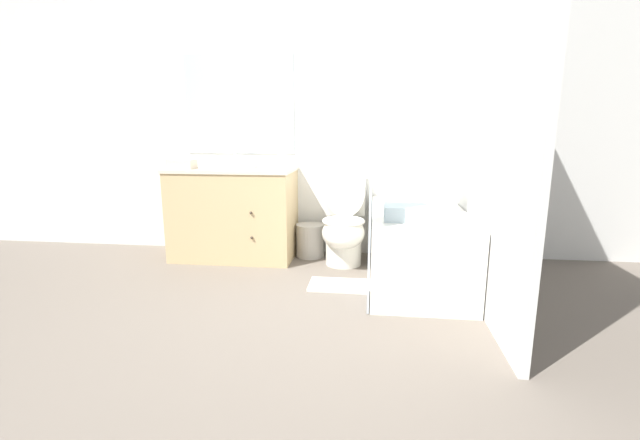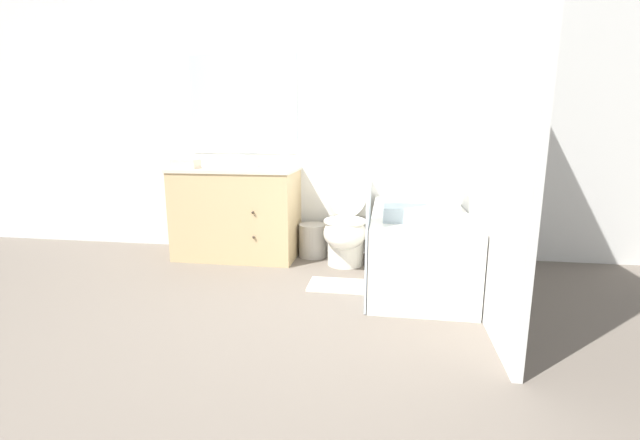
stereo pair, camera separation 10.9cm
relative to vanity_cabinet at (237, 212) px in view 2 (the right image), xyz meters
name	(u,v)px [view 2 (the right image)]	position (x,y,z in m)	size (l,w,h in m)	color
ground_plane	(277,320)	(0.73, -1.33, -0.43)	(14.00, 14.00, 0.00)	#6B6056
wall_back	(317,124)	(0.72, 0.31, 0.82)	(8.00, 0.06, 2.50)	silver
wall_right	(481,123)	(2.05, -0.52, 0.82)	(0.05, 2.62, 2.50)	silver
vanity_cabinet	(237,212)	(0.00, 0.00, 0.00)	(1.14, 0.61, 0.85)	tan
sink_faucet	(242,163)	(0.00, 0.18, 0.46)	(0.14, 0.12, 0.12)	silver
toilet	(346,226)	(1.05, -0.06, -0.09)	(0.38, 0.67, 0.87)	silver
bathtub	(418,246)	(1.66, -0.44, -0.14)	(0.72, 1.46, 0.58)	silver
shower_curtain	(370,161)	(1.28, -0.98, 0.57)	(0.01, 0.38, 1.99)	silver
wastebasket	(313,240)	(0.71, 0.11, -0.28)	(0.27, 0.27, 0.32)	#B7B2A8
tissue_box	(251,163)	(0.13, 0.08, 0.46)	(0.14, 0.14, 0.10)	white
soap_dispenser	(284,160)	(0.45, 0.07, 0.50)	(0.06, 0.06, 0.17)	white
hand_towel_folded	(186,164)	(-0.42, -0.14, 0.46)	(0.23, 0.17, 0.08)	beige
bath_towel_folded	(405,213)	(1.53, -0.82, 0.19)	(0.30, 0.26, 0.10)	silver
bath_mat	(344,286)	(1.09, -0.67, -0.43)	(0.55, 0.30, 0.02)	silver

